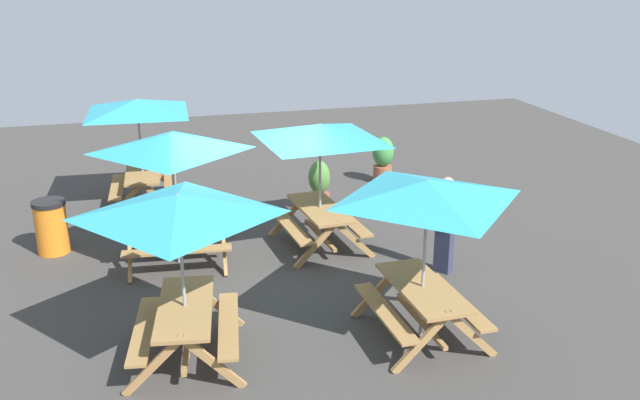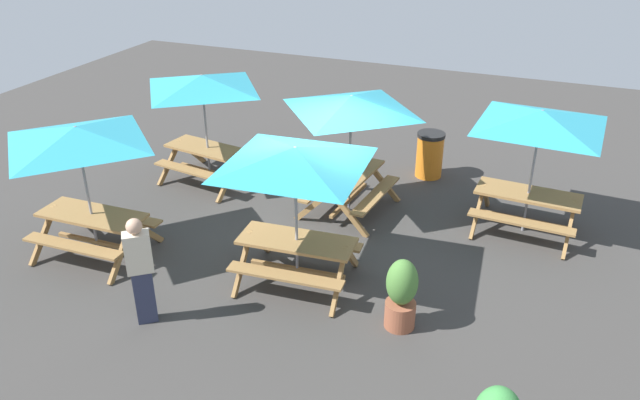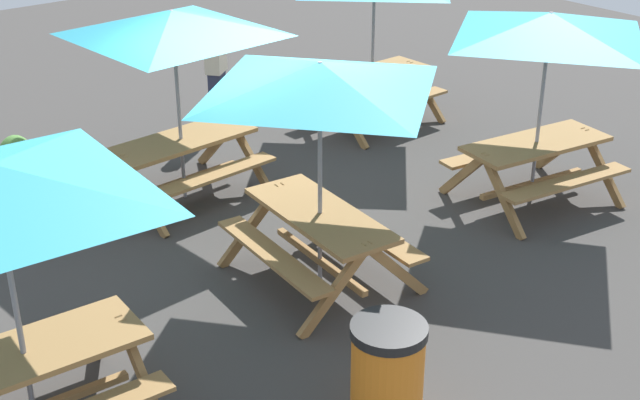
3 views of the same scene
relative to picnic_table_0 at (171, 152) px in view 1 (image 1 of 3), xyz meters
name	(u,v)px [view 1 (image 1 of 3)]	position (x,y,z in m)	size (l,w,h in m)	color
ground_plane	(256,258)	(0.17, 1.32, -1.99)	(24.00, 24.00, 0.00)	#3D3A38
picnic_table_0	(171,152)	(0.00, 0.00, 0.00)	(2.18, 2.18, 2.34)	olive
picnic_table_1	(179,218)	(3.17, -0.14, 0.00)	(2.27, 2.27, 2.34)	olive
picnic_table_2	(320,141)	(-0.05, 2.57, 0.00)	(2.82, 2.82, 2.34)	olive
picnic_table_3	(427,202)	(3.45, 3.08, 0.00)	(2.06, 2.06, 2.34)	olive
picnic_table_4	(138,114)	(-3.21, -0.44, 0.00)	(2.82, 2.82, 2.34)	olive
trash_bin_orange	(51,227)	(-1.06, -2.13, -1.49)	(0.59, 0.59, 0.98)	orange
potted_plant_0	(383,159)	(-3.41, 5.02, -1.41)	(0.50, 0.50, 1.09)	#935138
potted_plant_1	(319,186)	(-1.86, 3.05, -1.44)	(0.45, 0.45, 1.10)	#935138
person_standing	(445,222)	(1.56, 4.29, -1.10)	(0.42, 0.40, 1.67)	#2D334C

